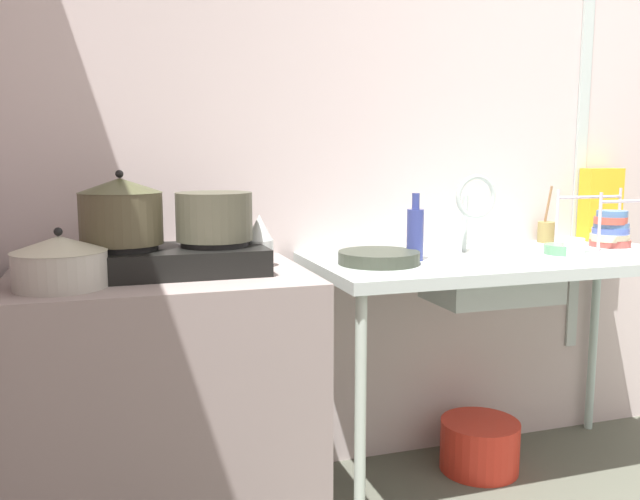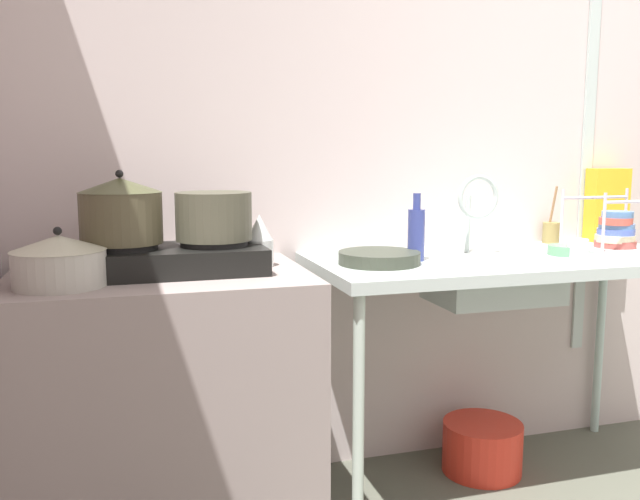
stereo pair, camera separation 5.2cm
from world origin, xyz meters
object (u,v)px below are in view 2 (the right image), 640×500
Objects in this scene: cereal_box at (607,205)px; bucket_on_floor at (482,447)px; pot_beside_stove at (59,261)px; pot_on_left_burner at (121,210)px; frying_pan at (379,258)px; small_bowl_on_drainboard at (566,250)px; pot_on_right_burner at (214,216)px; percolator at (260,241)px; sink_basin at (493,280)px; utensil_jar at (551,232)px; bottle_by_sink at (416,233)px; faucet at (477,201)px; dish_rack at (615,234)px; cup_by_rack at (578,248)px; stove at (170,259)px.

cereal_box is 1.15m from bucket_on_floor.
pot_on_left_burner is at bearing 37.44° from pot_beside_stove.
small_bowl_on_drainboard is (0.74, -0.01, -0.00)m from frying_pan.
bucket_on_floor is at bearing 154.20° from small_bowl_on_drainboard.
pot_beside_stove reaches higher than small_bowl_on_drainboard.
pot_on_left_burner is at bearing -180.00° from pot_on_right_burner.
pot_on_right_burner reaches higher than percolator.
utensil_jar reaches higher than sink_basin.
pot_beside_stove is 0.84× the size of cereal_box.
pot_on_left_burner reaches higher than small_bowl_on_drainboard.
sink_basin is 1.86× the size of bottle_by_sink.
percolator is at bearing -177.35° from bucket_on_floor.
faucet is 0.91× the size of dish_rack.
frying_pan is 3.81× the size of cup_by_rack.
bucket_on_floor is at bearing 8.22° from pot_beside_stove.
sink_basin is at bearing -174.27° from dish_rack.
stove reaches higher than sink_basin.
pot_on_left_burner is 1.83m from dish_rack.
pot_on_left_burner is 1.75m from utensil_jar.
pot_beside_stove reaches higher than cup_by_rack.
sink_basin is 0.34m from bottle_by_sink.
cup_by_rack is (1.75, 0.04, -0.04)m from pot_beside_stove.
pot_beside_stove is at bearing -175.83° from dish_rack.
faucet is (1.25, 0.07, -0.00)m from pot_on_left_burner.
stove is 2.47× the size of bottle_by_sink.
percolator is 0.73× the size of bottle_by_sink.
stove is at bearing 22.84° from pot_beside_stove.
pot_beside_stove is 1.10× the size of bottle_by_sink.
utensil_jar reaches higher than cup_by_rack.
cup_by_rack is (0.75, -0.06, 0.01)m from frying_pan.
small_bowl_on_drainboard is at bearing 3.15° from pot_beside_stove.
cup_by_rack is at bearing -3.99° from pot_on_right_burner.
pot_beside_stove is 1.45m from sink_basin.
stove reaches higher than cup_by_rack.
small_bowl_on_drainboard is 0.34m from utensil_jar.
stove is 0.69m from frying_pan.
pot_on_left_burner is 1.06× the size of bottle_by_sink.
utensil_jar is (-0.27, 0.00, -0.11)m from cereal_box.
cup_by_rack is at bearing -82.48° from small_bowl_on_drainboard.
cup_by_rack is (1.30, -0.09, -0.14)m from pot_on_right_burner.
faucet is (1.11, 0.07, 0.15)m from stove.
pot_on_left_burner is 1.06× the size of utensil_jar.
sink_basin is at bearing -1.67° from frying_pan.
sink_basin is 0.30m from faucet.
cereal_box is (2.16, 0.39, 0.08)m from pot_beside_stove.
cereal_box is (0.16, 0.25, 0.09)m from dish_rack.
pot_on_left_burner is 1.59m from cup_by_rack.
stove is at bearing 177.56° from frying_pan.
faucet reaches higher than bucket_on_floor.
sink_basin is (0.83, -0.09, -0.16)m from percolator.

